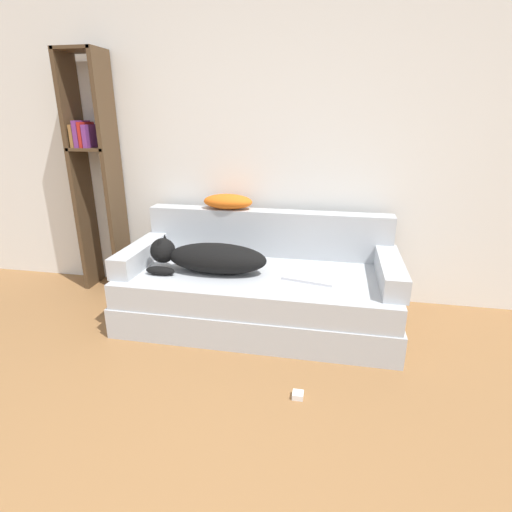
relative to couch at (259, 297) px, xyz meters
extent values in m
cube|color=white|center=(-0.15, 0.58, 1.16)|extent=(7.42, 0.06, 2.70)
cube|color=#B2B7BC|center=(0.00, 0.00, -0.08)|extent=(1.93, 0.91, 0.22)
cube|color=#B2B7BC|center=(0.00, -0.01, 0.11)|extent=(1.89, 0.87, 0.18)
cube|color=#B2B7BC|center=(0.00, 0.38, 0.38)|extent=(1.89, 0.15, 0.36)
cube|color=#B2B7BC|center=(-0.89, -0.01, 0.27)|extent=(0.15, 0.72, 0.15)
cube|color=#B2B7BC|center=(0.89, -0.01, 0.27)|extent=(0.15, 0.72, 0.15)
ellipsoid|color=black|center=(-0.28, -0.07, 0.30)|extent=(0.71, 0.28, 0.21)
sphere|color=black|center=(-0.68, -0.07, 0.33)|extent=(0.18, 0.18, 0.18)
cone|color=black|center=(-0.68, -0.12, 0.40)|extent=(0.06, 0.06, 0.08)
cone|color=black|center=(-0.68, -0.02, 0.40)|extent=(0.06, 0.06, 0.08)
ellipsoid|color=black|center=(-0.66, -0.20, 0.23)|extent=(0.21, 0.07, 0.06)
cube|color=silver|center=(0.37, -0.04, 0.21)|extent=(0.39, 0.31, 0.02)
ellipsoid|color=orange|center=(-0.32, 0.38, 0.61)|extent=(0.39, 0.21, 0.12)
cube|color=#4C3823|center=(-1.58, 0.40, 0.77)|extent=(0.04, 0.26, 1.92)
cube|color=#4C3823|center=(-1.29, 0.40, 0.77)|extent=(0.04, 0.26, 1.92)
cube|color=#4C3823|center=(-1.43, 0.40, 1.71)|extent=(0.31, 0.26, 0.02)
cube|color=#4C3823|center=(-1.43, 0.40, 0.99)|extent=(0.31, 0.26, 0.02)
cube|color=olive|center=(-1.54, 0.38, 1.09)|extent=(0.03, 0.20, 0.17)
cube|color=#753384|center=(-1.50, 0.38, 1.11)|extent=(0.04, 0.20, 0.20)
cube|color=red|center=(-1.46, 0.38, 1.10)|extent=(0.03, 0.20, 0.19)
cube|color=#753384|center=(-1.42, 0.38, 1.09)|extent=(0.04, 0.20, 0.17)
cube|color=white|center=(0.37, -0.81, -0.18)|extent=(0.06, 0.06, 0.03)
camera|label=1|loc=(0.49, -2.59, 1.25)|focal=28.00mm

